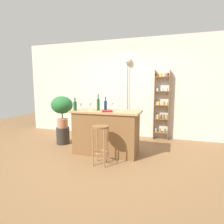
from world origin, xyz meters
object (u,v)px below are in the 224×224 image
spice_shelf (161,103)px  wine_glass_left (112,105)px  pendant_globe_light (128,62)px  bottle_wine_red (75,106)px  cookbook (107,111)px  wine_glass_center (81,106)px  potted_plant (62,107)px  wine_glass_right (90,105)px  bottle_vinegar (106,105)px  plant_stool (63,136)px  bar_stool (101,136)px  bottle_spirits_clear (98,104)px

spice_shelf → wine_glass_left: spice_shelf is taller
wine_glass_left → pendant_globe_light: bearing=89.5°
bottle_wine_red → wine_glass_left: (0.74, 0.29, 0.01)m
bottle_wine_red → cookbook: size_ratio=1.30×
spice_shelf → wine_glass_center: bearing=-131.8°
wine_glass_left → cookbook: (-0.01, -0.30, -0.10)m
potted_plant → pendant_globe_light: size_ratio=0.35×
bottle_wine_red → wine_glass_center: bearing=-16.4°
potted_plant → wine_glass_right: (0.98, -0.46, 0.11)m
bottle_vinegar → wine_glass_right: size_ratio=1.73×
potted_plant → wine_glass_center: 0.98m
potted_plant → wine_glass_left: size_ratio=4.85×
plant_stool → bottle_vinegar: bearing=-7.3°
spice_shelf → bottle_wine_red: 2.41m
plant_stool → wine_glass_center: wine_glass_center is taller
wine_glass_left → potted_plant: bearing=171.4°
wine_glass_right → plant_stool: bearing=154.8°
bottle_wine_red → wine_glass_center: bottle_wine_red is taller
plant_stool → pendant_globe_light: size_ratio=0.18×
bottle_vinegar → cookbook: (0.16, -0.35, -0.09)m
wine_glass_center → pendant_globe_light: size_ratio=0.07×
bar_stool → bottle_vinegar: bearing=102.6°
bottle_wine_red → pendant_globe_light: size_ratio=0.12×
spice_shelf → plant_stool: bearing=-153.2°
wine_glass_left → plant_stool: bearing=171.4°
wine_glass_right → cookbook: wine_glass_right is taller
cookbook → pendant_globe_light: size_ratio=0.09×
wine_glass_right → pendant_globe_light: (0.42, 1.69, 1.08)m
bottle_spirits_clear → bar_stool: bearing=-65.0°
plant_stool → cookbook: cookbook is taller
wine_glass_right → cookbook: (0.40, -0.05, -0.10)m
wine_glass_center → cookbook: 0.58m
plant_stool → potted_plant: 0.73m
bar_stool → wine_glass_left: (-0.00, 0.71, 0.52)m
plant_stool → bottle_wine_red: bearing=-37.9°
spice_shelf → wine_glass_left: 1.71m
bottle_wine_red → pendant_globe_light: bearing=66.5°
bottle_wine_red → bottle_vinegar: bottle_vinegar is taller
potted_plant → spice_shelf: bearing=26.8°
bottle_vinegar → pendant_globe_light: (0.18, 1.39, 1.09)m
spice_shelf → pendant_globe_light: (-0.96, 0.04, 1.14)m
bar_stool → cookbook: 0.59m
cookbook → wine_glass_left: bearing=64.8°
bar_stool → bottle_vinegar: 0.93m
bottle_spirits_clear → bottle_wine_red: bearing=-158.7°
wine_glass_center → pendant_globe_light: (0.59, 1.78, 1.08)m
pendant_globe_light → bottle_spirits_clear: bearing=-100.6°
bottle_vinegar → wine_glass_left: size_ratio=1.73×
bottle_wine_red → bar_stool: bearing=-29.5°
wine_glass_left → cookbook: 0.32m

